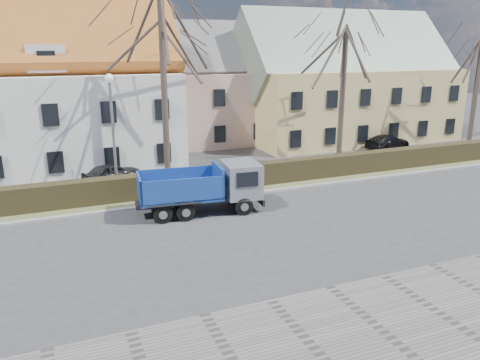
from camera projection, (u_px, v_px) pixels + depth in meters
name	position (u px, v px, depth m)	size (l,w,h in m)	color
ground	(257.00, 227.00, 21.17)	(120.00, 120.00, 0.00)	#3A3A3C
sidewalk_near	(377.00, 327.00, 13.60)	(80.00, 5.00, 0.08)	slate
curb_far	(222.00, 197.00, 25.25)	(80.00, 0.30, 0.12)	gray
grass_strip	(212.00, 189.00, 26.67)	(80.00, 3.00, 0.10)	#585F35
hedge	(213.00, 180.00, 26.33)	(60.00, 0.90, 1.30)	black
building_pink	(203.00, 94.00, 39.32)	(10.80, 8.80, 8.00)	tan
building_yellow	(344.00, 89.00, 40.94)	(18.80, 10.80, 8.50)	#D2BC73
tree_1	(164.00, 75.00, 26.26)	(9.20, 9.20, 12.65)	#42352D
tree_2	(343.00, 84.00, 30.85)	(8.00, 8.00, 11.00)	#42352D
tree_3	(477.00, 83.00, 35.29)	(7.60, 7.60, 10.45)	#42352D
dump_truck	(196.00, 189.00, 22.69)	(6.22, 2.31, 2.49)	navy
streetlight	(114.00, 137.00, 24.60)	(0.52, 0.52, 6.64)	gray
cart_frame	(180.00, 200.00, 24.07)	(0.65, 0.37, 0.60)	silver
parked_car_a	(112.00, 173.00, 27.88)	(1.44, 3.57, 1.22)	black
parked_car_b	(388.00, 142.00, 37.06)	(1.64, 4.03, 1.17)	black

